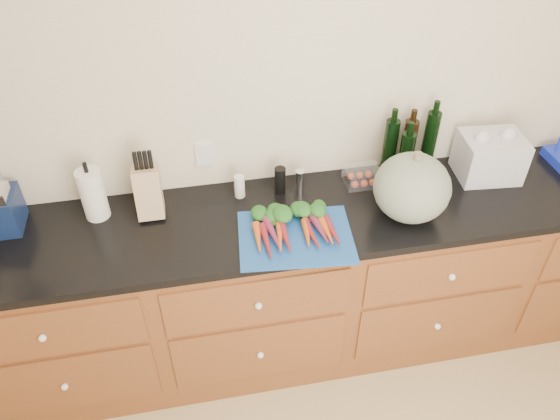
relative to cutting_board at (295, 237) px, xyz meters
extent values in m
cube|color=beige|center=(0.25, 0.48, 0.35)|extent=(4.10, 0.05, 2.60)
cube|color=brown|center=(0.25, 0.16, -0.50)|extent=(3.60, 0.60, 0.90)
cube|color=brown|center=(-1.10, -0.15, -0.23)|extent=(0.82, 0.01, 0.28)
sphere|color=white|center=(-1.10, -0.16, -0.23)|extent=(0.03, 0.03, 0.03)
cube|color=brown|center=(-1.10, -0.15, -0.59)|extent=(0.82, 0.01, 0.38)
sphere|color=white|center=(-1.10, -0.16, -0.59)|extent=(0.03, 0.03, 0.03)
cube|color=brown|center=(-0.20, -0.15, -0.23)|extent=(0.82, 0.01, 0.28)
sphere|color=white|center=(-0.20, -0.16, -0.23)|extent=(0.03, 0.03, 0.03)
cube|color=brown|center=(-0.20, -0.15, -0.59)|extent=(0.82, 0.01, 0.38)
sphere|color=white|center=(-0.20, -0.16, -0.59)|extent=(0.03, 0.03, 0.03)
cube|color=brown|center=(0.70, -0.15, -0.23)|extent=(0.82, 0.01, 0.28)
sphere|color=white|center=(0.70, -0.16, -0.23)|extent=(0.03, 0.03, 0.03)
cube|color=brown|center=(0.70, -0.15, -0.59)|extent=(0.82, 0.01, 0.38)
sphere|color=white|center=(0.70, -0.16, -0.59)|extent=(0.03, 0.03, 0.03)
cube|color=black|center=(0.25, 0.16, -0.03)|extent=(3.64, 0.62, 0.04)
cube|color=#194C9C|center=(0.00, 0.00, 0.00)|extent=(0.53, 0.42, 0.01)
cone|color=#D55919|center=(-0.16, -0.02, 0.03)|extent=(0.04, 0.19, 0.04)
cone|color=maroon|center=(-0.13, -0.02, 0.03)|extent=(0.04, 0.19, 0.04)
cone|color=maroon|center=(-0.10, -0.02, 0.03)|extent=(0.04, 0.19, 0.04)
cone|color=#D55919|center=(-0.07, -0.02, 0.03)|extent=(0.04, 0.19, 0.04)
cone|color=maroon|center=(-0.04, -0.02, 0.03)|extent=(0.04, 0.19, 0.04)
ellipsoid|color=#1C4818|center=(-0.10, 0.12, 0.03)|extent=(0.19, 0.11, 0.06)
cone|color=#D55919|center=(0.04, -0.02, 0.03)|extent=(0.04, 0.19, 0.04)
cone|color=maroon|center=(0.07, -0.02, 0.03)|extent=(0.04, 0.19, 0.04)
cone|color=maroon|center=(0.10, -0.02, 0.03)|extent=(0.04, 0.19, 0.04)
cone|color=#D55919|center=(0.13, -0.02, 0.03)|extent=(0.04, 0.19, 0.04)
cone|color=maroon|center=(0.16, -0.02, 0.03)|extent=(0.04, 0.19, 0.04)
ellipsoid|color=#1C4818|center=(0.10, 0.12, 0.03)|extent=(0.19, 0.11, 0.06)
ellipsoid|color=slate|center=(0.54, 0.06, 0.15)|extent=(0.34, 0.34, 0.31)
cylinder|color=white|center=(-0.85, 0.32, 0.12)|extent=(0.11, 0.11, 0.25)
cube|color=tan|center=(-0.61, 0.30, 0.11)|extent=(0.12, 0.12, 0.23)
cylinder|color=silver|center=(-0.20, 0.34, 0.05)|extent=(0.05, 0.05, 0.11)
cylinder|color=black|center=(0.00, 0.34, 0.06)|extent=(0.05, 0.05, 0.13)
cylinder|color=white|center=(0.09, 0.34, 0.05)|extent=(0.05, 0.05, 0.11)
cube|color=white|center=(0.40, 0.33, 0.03)|extent=(0.17, 0.14, 0.08)
cylinder|color=black|center=(0.55, 0.38, 0.15)|extent=(0.07, 0.07, 0.30)
cylinder|color=black|center=(0.65, 0.39, 0.14)|extent=(0.07, 0.07, 0.28)
cylinder|color=black|center=(0.75, 0.38, 0.16)|extent=(0.07, 0.07, 0.32)
cylinder|color=black|center=(0.61, 0.32, 0.13)|extent=(0.07, 0.07, 0.26)
camera|label=1|loc=(-0.40, -1.70, 1.62)|focal=35.00mm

